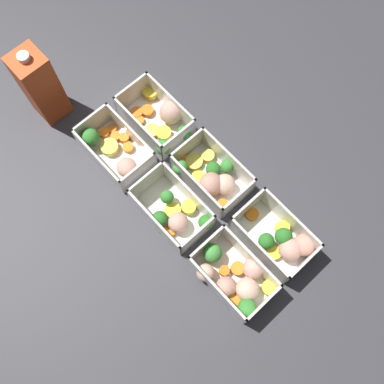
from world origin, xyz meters
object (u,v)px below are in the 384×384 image
object	(u,v)px
container_near_left	(282,240)
container_near_right	(161,119)
container_far_left	(235,278)
juice_carton	(41,86)
container_far_center	(175,213)
container_far_right	(114,151)
container_near_center	(211,177)

from	to	relation	value
container_near_left	container_near_right	world-z (taller)	same
container_far_left	juice_carton	xyz separation A→B (m)	(0.56, 0.03, 0.07)
juice_carton	container_near_left	bearing A→B (deg)	-164.70
container_near_right	container_far_left	distance (m)	0.38
container_far_center	container_far_right	distance (m)	0.19
container_near_left	container_far_center	bearing A→B (deg)	32.59
container_far_center	container_far_right	world-z (taller)	same
container_near_left	container_far_left	xyz separation A→B (m)	(0.01, 0.12, -0.00)
container_near_right	container_far_center	distance (m)	0.22
container_near_center	container_far_center	bearing A→B (deg)	93.57
container_far_right	juice_carton	xyz separation A→B (m)	(0.19, 0.03, 0.07)
container_far_right	container_far_left	bearing A→B (deg)	-179.90
container_near_right	container_far_right	size ratio (longest dim) A/B	1.08
container_near_center	container_far_right	distance (m)	0.22
container_near_center	container_far_right	bearing A→B (deg)	31.39
container_near_left	container_near_right	xyz separation A→B (m)	(0.37, -0.00, -0.00)
container_far_left	container_far_right	bearing A→B (deg)	0.10
container_far_left	container_near_left	bearing A→B (deg)	-94.78
container_far_left	container_far_center	distance (m)	0.18
container_near_left	container_near_center	distance (m)	0.20
container_far_left	container_far_right	distance (m)	0.37
container_far_right	container_near_right	bearing A→B (deg)	-95.50
container_near_left	container_far_left	world-z (taller)	same
container_near_center	container_far_center	distance (m)	0.11
container_far_left	container_far_right	world-z (taller)	same
container_near_right	container_far_center	xyz separation A→B (m)	(-0.18, 0.12, -0.00)
container_far_right	juice_carton	distance (m)	0.20
container_near_right	container_far_left	bearing A→B (deg)	160.99
container_near_center	container_far_center	world-z (taller)	same
container_near_left	container_far_right	size ratio (longest dim) A/B	1.00
container_far_center	container_near_left	bearing A→B (deg)	-147.41
container_far_left	container_near_center	bearing A→B (deg)	-31.12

